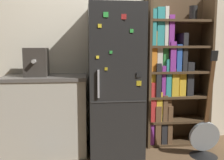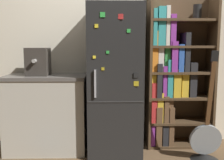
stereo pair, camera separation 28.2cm
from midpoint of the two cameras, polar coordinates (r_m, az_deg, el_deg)
The scene contains 7 objects.
ground_plane at distance 3.11m, azimuth 3.38°, elevation -16.53°, with size 16.00×16.00×0.00m, color brown.
wall_back at distance 3.31m, azimuth 2.92°, elevation 8.11°, with size 8.00×0.05×2.60m.
refrigerator at distance 2.99m, azimuth 3.33°, elevation -0.08°, with size 0.62×0.68×1.74m.
bookshelf at distance 3.29m, azimuth 15.77°, elevation 0.65°, with size 0.82×0.35×1.90m.
kitchen_counter at distance 3.16m, azimuth -12.02°, elevation -7.31°, with size 0.97×0.58×0.93m.
espresso_machine at distance 3.06m, azimuth -14.02°, elevation 4.08°, with size 0.25×0.32×0.33m.
guitar at distance 3.12m, azimuth 23.08°, elevation -13.57°, with size 0.35×0.32×1.23m.
Camera 2 is at (-0.09, -2.84, 1.26)m, focal length 40.00 mm.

